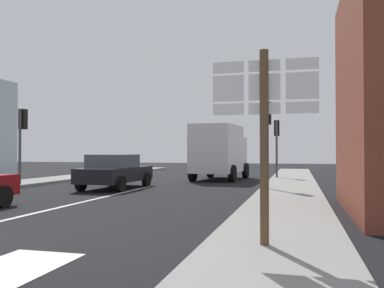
{
  "coord_description": "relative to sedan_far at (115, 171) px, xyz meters",
  "views": [
    {
      "loc": [
        6.59,
        -5.66,
        1.6
      ],
      "look_at": [
        2.57,
        9.82,
        1.89
      ],
      "focal_mm": 38.41,
      "sensor_mm": 36.0,
      "label": 1
    }
  ],
  "objects": [
    {
      "name": "ground_plane",
      "position": [
        1.04,
        -0.56,
        -0.76
      ],
      "size": [
        80.0,
        80.0,
        0.0
      ],
      "primitive_type": "plane",
      "color": "black"
    },
    {
      "name": "sidewalk_right",
      "position": [
        7.29,
        -2.56,
        -0.69
      ],
      "size": [
        2.32,
        44.0,
        0.14
      ],
      "primitive_type": "cube",
      "color": "gray",
      "rests_on": "ground"
    },
    {
      "name": "lane_centre_stripe",
      "position": [
        1.04,
        -4.56,
        -0.75
      ],
      "size": [
        0.16,
        12.0,
        0.01
      ],
      "primitive_type": "cube",
      "color": "silver",
      "rests_on": "ground"
    },
    {
      "name": "lane_turn_arrow",
      "position": [
        3.84,
        -11.56,
        -0.75
      ],
      "size": [
        1.2,
        2.2,
        0.01
      ],
      "primitive_type": "cube",
      "color": "silver",
      "rests_on": "ground"
    },
    {
      "name": "sedan_far",
      "position": [
        0.0,
        0.0,
        0.0
      ],
      "size": [
        2.04,
        4.24,
        1.47
      ],
      "color": "black",
      "rests_on": "ground"
    },
    {
      "name": "delivery_truck",
      "position": [
        3.29,
        6.65,
        0.89
      ],
      "size": [
        2.81,
        5.15,
        3.05
      ],
      "color": "silver",
      "rests_on": "ground"
    },
    {
      "name": "route_sign_post",
      "position": [
        7.11,
        -9.68,
        1.24
      ],
      "size": [
        1.66,
        0.14,
        3.2
      ],
      "color": "brown",
      "rests_on": "ground"
    },
    {
      "name": "traffic_light_far_right",
      "position": [
        6.43,
        7.7,
        1.75
      ],
      "size": [
        0.3,
        0.49,
        3.39
      ],
      "color": "#47474C",
      "rests_on": "ground"
    },
    {
      "name": "traffic_light_near_right",
      "position": [
        6.43,
        0.36,
        1.89
      ],
      "size": [
        0.3,
        0.49,
        3.58
      ],
      "color": "#47474C",
      "rests_on": "ground"
    },
    {
      "name": "traffic_light_near_left",
      "position": [
        -4.35,
        -0.38,
        1.83
      ],
      "size": [
        0.3,
        0.49,
        3.5
      ],
      "color": "#47474C",
      "rests_on": "ground"
    }
  ]
}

